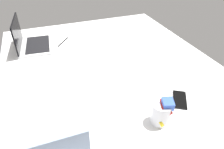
# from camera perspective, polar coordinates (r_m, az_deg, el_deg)

# --- Properties ---
(bed_mattress) EXTENTS (1.80, 1.40, 0.18)m
(bed_mattress) POSITION_cam_1_polar(r_m,az_deg,el_deg) (1.41, 0.28, -1.70)
(bed_mattress) COLOR white
(bed_mattress) RESTS_ON ground
(laptop) EXTENTS (0.35, 0.26, 0.23)m
(laptop) POSITION_cam_1_polar(r_m,az_deg,el_deg) (1.72, -21.27, 8.20)
(laptop) COLOR silver
(laptop) RESTS_ON bed_mattress
(snack_cup) EXTENTS (0.09, 0.10, 0.14)m
(snack_cup) POSITION_cam_1_polar(r_m,az_deg,el_deg) (1.00, 13.42, -10.00)
(snack_cup) COLOR silver
(snack_cup) RESTS_ON bed_mattress
(cell_phone) EXTENTS (0.15, 0.13, 0.01)m
(cell_phone) POSITION_cam_1_polar(r_m,az_deg,el_deg) (1.18, 18.03, -6.54)
(cell_phone) COLOR black
(cell_phone) RESTS_ON bed_mattress
(pillow) EXTENTS (0.52, 0.36, 0.13)m
(pillow) POSITION_cam_1_polar(r_m,az_deg,el_deg) (1.04, -19.66, -8.96)
(pillow) COLOR #8C9EB7
(pillow) RESTS_ON bed_mattress
(charger_cable) EXTENTS (0.14, 0.11, 0.01)m
(charger_cable) POSITION_cam_1_polar(r_m,az_deg,el_deg) (1.75, -13.22, 8.68)
(charger_cable) COLOR black
(charger_cable) RESTS_ON bed_mattress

